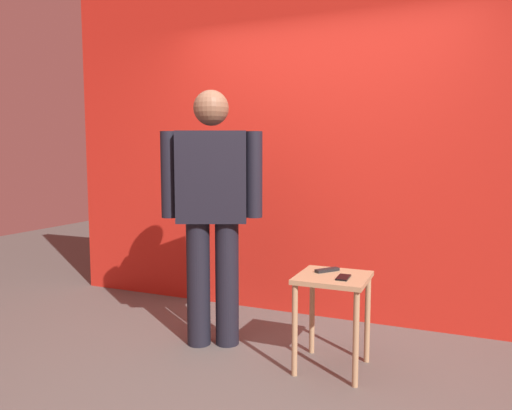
{
  "coord_description": "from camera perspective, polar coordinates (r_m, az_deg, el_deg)",
  "views": [
    {
      "loc": [
        1.1,
        -2.44,
        1.36
      ],
      "look_at": [
        -0.17,
        0.55,
        1.02
      ],
      "focal_mm": 33.77,
      "sensor_mm": 36.0,
      "label": 1
    }
  ],
  "objects": [
    {
      "name": "standing_person",
      "position": [
        3.4,
        -5.23,
        0.02
      ],
      "size": [
        0.7,
        0.42,
        1.81
      ],
      "color": "black",
      "rests_on": "ground_plane"
    },
    {
      "name": "ground_plane",
      "position": [
        3.01,
        -1.18,
        -20.97
      ],
      "size": [
        12.0,
        12.0,
        0.0
      ],
      "primitive_type": "plane",
      "color": "#59544F"
    },
    {
      "name": "back_wall_red",
      "position": [
        4.07,
        7.38,
        7.82
      ],
      "size": [
        4.84,
        0.12,
        3.0
      ],
      "primitive_type": "cube",
      "color": "red",
      "rests_on": "ground_plane"
    },
    {
      "name": "side_table",
      "position": [
        3.12,
        9.07,
        -10.36
      ],
      "size": [
        0.44,
        0.44,
        0.61
      ],
      "color": "tan",
      "rests_on": "ground_plane"
    },
    {
      "name": "cell_phone",
      "position": [
        3.03,
        10.3,
        -8.43
      ],
      "size": [
        0.07,
        0.15,
        0.01
      ],
      "primitive_type": "cube",
      "rotation": [
        0.0,
        0.0,
        0.02
      ],
      "color": "black",
      "rests_on": "side_table"
    },
    {
      "name": "tv_remote",
      "position": [
        3.18,
        8.43,
        -7.63
      ],
      "size": [
        0.14,
        0.16,
        0.02
      ],
      "primitive_type": "cube",
      "rotation": [
        0.0,
        0.0,
        -0.67
      ],
      "color": "black",
      "rests_on": "side_table"
    }
  ]
}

